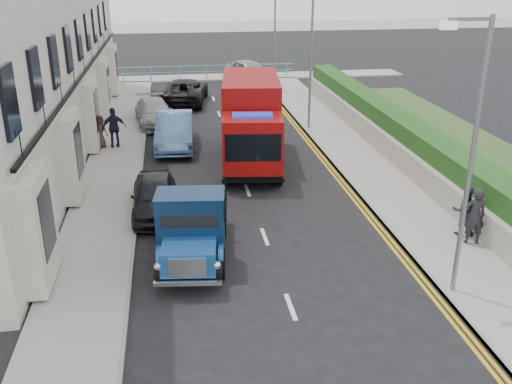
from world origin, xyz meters
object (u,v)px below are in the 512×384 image
lamp_near (468,147)px  red_lorry (251,120)px  lamp_mid (309,51)px  lamp_far (273,30)px  parked_car_front (155,196)px  bedford_lorry (192,232)px  pedestrian_east_near (475,216)px

lamp_near → red_lorry: 12.00m
lamp_near → lamp_mid: (0.00, 16.00, 0.00)m
lamp_far → parked_car_front: 21.31m
lamp_far → bedford_lorry: (-6.49, -23.42, -2.98)m
bedford_lorry → lamp_mid: bearing=70.6°
lamp_mid → bedford_lorry: 15.20m
lamp_mid → red_lorry: 6.29m
lamp_mid → bedford_lorry: lamp_mid is taller
lamp_mid → red_lorry: lamp_mid is taller
lamp_mid → parked_car_front: bearing=-128.2°
lamp_far → pedestrian_east_near: bearing=-85.3°
bedford_lorry → lamp_far: bearing=80.9°
lamp_far → pedestrian_east_near: 23.83m
bedford_lorry → lamp_near: bearing=-15.3°
lamp_near → bedford_lorry: lamp_near is taller
lamp_far → bedford_lorry: 24.48m
lamp_far → red_lorry: size_ratio=1.00×
bedford_lorry → red_lorry: (2.92, 8.68, 0.88)m
lamp_near → lamp_far: 26.00m
red_lorry → bedford_lorry: bearing=-101.6°
lamp_mid → bedford_lorry: (-6.49, -13.42, -2.98)m
red_lorry → pedestrian_east_near: size_ratio=3.97×
red_lorry → pedestrian_east_near: red_lorry is taller
red_lorry → pedestrian_east_near: 10.43m
bedford_lorry → parked_car_front: bedford_lorry is taller
lamp_near → red_lorry: bearing=107.6°
red_lorry → pedestrian_east_near: bearing=-51.1°
lamp_near → parked_car_front: 10.46m
parked_car_front → lamp_mid: bearing=51.0°
lamp_far → lamp_near: bearing=-90.0°
lamp_mid → parked_car_front: (-7.59, -9.63, -3.34)m
bedford_lorry → red_lorry: red_lorry is taller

